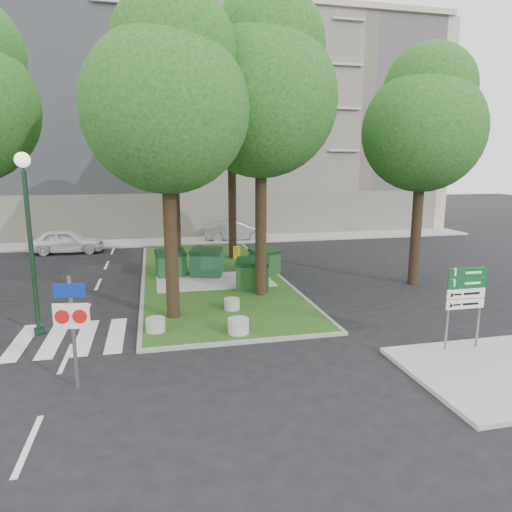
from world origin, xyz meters
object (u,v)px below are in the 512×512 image
object	(u,v)px
dumpster_c	(253,274)
car_white	(67,241)
bollard_mid	(232,304)
tree_median_far	(233,103)
bollard_left	(156,325)
street_lamp	(29,223)
directional_sign	(465,295)
tree_street_right	(425,119)
dumpster_a	(171,263)
bollard_right	(238,326)
dumpster_b	(207,262)
tree_median_mid	(174,123)
litter_bin	(237,253)
tree_median_near_right	(263,85)
tree_median_near_left	(168,93)
traffic_sign_pole	(72,318)
car_silver	(236,231)
dumpster_d	(265,261)

from	to	relation	value
dumpster_c	car_white	xyz separation A→B (m)	(-8.96, 10.66, -0.01)
bollard_mid	tree_median_far	bearing A→B (deg)	79.36
bollard_left	car_white	size ratio (longest dim) A/B	0.14
street_lamp	directional_sign	distance (m)	12.63
tree_street_right	bollard_left	bearing A→B (deg)	-161.09
dumpster_a	bollard_right	bearing A→B (deg)	-87.21
dumpster_b	bollard_left	bearing A→B (deg)	-89.96
tree_median_mid	dumpster_b	distance (m)	6.43
litter_bin	car_white	bearing A→B (deg)	154.07
tree_median_mid	tree_median_near_right	bearing A→B (deg)	-56.31
litter_bin	street_lamp	xyz separation A→B (m)	(-7.95, -9.38, 3.00)
tree_median_near_left	traffic_sign_pole	size ratio (longest dim) A/B	3.89
bollard_right	car_white	bearing A→B (deg)	115.52
tree_median_near_left	car_silver	size ratio (longest dim) A/B	2.48
tree_street_right	bollard_right	xyz separation A→B (m)	(-8.74, -4.56, -6.63)
car_white	car_silver	size ratio (longest dim) A/B	0.99
tree_street_right	tree_median_near_right	bearing A→B (deg)	-175.91
car_white	bollard_left	bearing A→B (deg)	-160.48
tree_median_far	car_white	distance (m)	12.71
tree_median_near_left	tree_median_far	bearing A→B (deg)	68.72
dumpster_a	tree_median_far	bearing A→B (deg)	36.44
tree_median_near_left	car_silver	xyz separation A→B (m)	(4.91, 15.64, -6.62)
dumpster_b	bollard_mid	size ratio (longest dim) A/B	3.03
dumpster_c	bollard_left	world-z (taller)	dumpster_c
dumpster_a	dumpster_d	world-z (taller)	dumpster_a
tree_median_near_left	car_white	xyz separation A→B (m)	(-5.67, 13.49, -6.60)
dumpster_a	car_silver	bearing A→B (deg)	54.66
bollard_right	litter_bin	bearing A→B (deg)	79.79
tree_median_near_right	directional_sign	distance (m)	10.01
tree_median_mid	bollard_left	world-z (taller)	tree_median_mid
street_lamp	tree_median_near_right	bearing A→B (deg)	17.72
dumpster_a	car_white	bearing A→B (deg)	117.64
tree_median_near_right	bollard_right	distance (m)	8.82
litter_bin	dumpster_a	bearing A→B (deg)	-139.51
dumpster_b	car_white	world-z (taller)	dumpster_b
litter_bin	car_silver	size ratio (longest dim) A/B	0.16
car_white	tree_median_far	bearing A→B (deg)	-112.13
tree_median_near_right	tree_street_right	bearing A→B (deg)	4.09
tree_median_near_right	traffic_sign_pole	distance (m)	10.81
traffic_sign_pole	bollard_left	bearing A→B (deg)	69.23
tree_median_mid	litter_bin	bearing A→B (deg)	36.80
car_silver	dumpster_c	bearing A→B (deg)	178.22
bollard_right	bollard_mid	xyz separation A→B (m)	(0.21, 2.33, -0.03)
litter_bin	traffic_sign_pole	bearing A→B (deg)	-115.07
tree_median_near_right	traffic_sign_pole	bearing A→B (deg)	-133.02
bollard_right	tree_median_far	bearing A→B (deg)	80.46
tree_median_far	dumpster_d	world-z (taller)	tree_median_far
tree_median_mid	tree_median_far	size ratio (longest dim) A/B	0.84
tree_street_right	directional_sign	bearing A→B (deg)	-112.37
street_lamp	directional_sign	bearing A→B (deg)	-19.30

